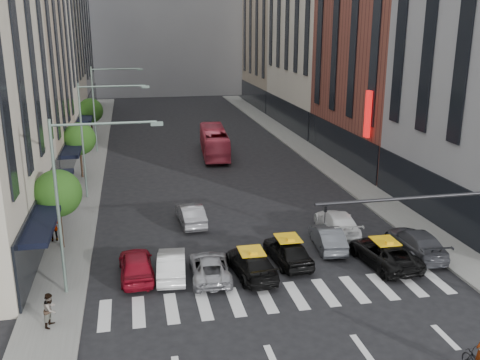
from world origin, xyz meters
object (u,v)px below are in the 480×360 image
pedestrian_near (50,310)px  streetlamp_near (76,184)px  taxi_left (251,263)px  streetlamp_mid (94,125)px  streetlamp_far (102,98)px  taxi_center (288,251)px  car_red (136,265)px  bus (214,142)px  car_white_front (171,264)px  pedestrian_far (54,228)px

pedestrian_near → streetlamp_near: bearing=-3.7°
streetlamp_near → taxi_left: streetlamp_near is taller
streetlamp_mid → pedestrian_near: (-1.27, -19.20, -4.94)m
streetlamp_mid → streetlamp_far: size_ratio=1.00×
streetlamp_far → taxi_center: streetlamp_far is taller
streetlamp_mid → car_red: (2.64, -14.76, -5.14)m
streetlamp_mid → streetlamp_far: 16.00m
taxi_left → bus: size_ratio=0.46×
streetlamp_far → pedestrian_near: streetlamp_far is taller
streetlamp_far → taxi_left: 33.40m
taxi_center → pedestrian_near: 13.38m
car_red → pedestrian_near: pedestrian_near is taller
streetlamp_mid → pedestrian_near: streetlamp_mid is taller
streetlamp_near → taxi_center: bearing=6.8°
streetlamp_mid → car_white_front: (4.55, -15.00, -5.19)m
streetlamp_mid → pedestrian_far: bearing=-104.8°
car_red → bus: bus is taller
taxi_center → streetlamp_far: bearing=-75.1°
car_white_front → bus: (6.71, 27.33, 0.75)m
pedestrian_far → taxi_left: bearing=138.8°
streetlamp_near → streetlamp_mid: 16.00m
car_white_front → bus: size_ratio=0.41×
bus → taxi_left: bearing=89.9°
bus → streetlamp_far: bearing=-13.4°
car_red → taxi_left: bearing=168.6°
streetlamp_near → streetlamp_mid: size_ratio=1.00×
taxi_center → pedestrian_far: (-13.66, 5.78, 0.28)m
car_red → pedestrian_far: 7.72m
streetlamp_far → car_white_front: streetlamp_far is taller
streetlamp_near → pedestrian_near: size_ratio=5.52×
car_red → bus: (8.62, 27.09, 0.70)m
taxi_left → pedestrian_far: bearing=-37.3°
streetlamp_mid → pedestrian_near: size_ratio=5.52×
car_white_front → pedestrian_far: size_ratio=2.40×
taxi_center → streetlamp_mid: bearing=-57.7°
taxi_center → streetlamp_near: bearing=1.4°
taxi_center → bus: size_ratio=0.43×
pedestrian_near → pedestrian_far: (-1.07, 10.32, 0.08)m
taxi_center → pedestrian_far: bearing=-28.3°
car_red → bus: bearing=-109.9°
taxi_center → car_red: bearing=-4.6°
streetlamp_near → streetlamp_mid: bearing=90.0°
taxi_center → bus: bus is taller
streetlamp_mid → pedestrian_near: 19.87m
streetlamp_far → taxi_left: (8.89, -31.77, -5.20)m
car_white_front → pedestrian_far: 9.23m
pedestrian_far → car_white_front: bearing=128.7°
streetlamp_mid → car_red: 15.85m
streetlamp_near → streetlamp_far: size_ratio=1.00×
taxi_center → bus: bearing=-95.2°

